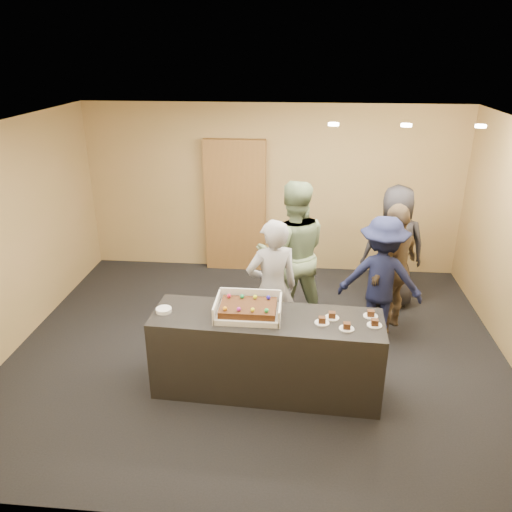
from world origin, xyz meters
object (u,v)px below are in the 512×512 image
plate_stack (164,310)px  person_server_grey (272,289)px  person_dark_suit (394,247)px  cake_box (248,311)px  sheet_cake (248,308)px  serving_counter (267,354)px  person_navy_man (381,278)px  person_brown_extra (394,268)px  storage_cabinet (235,206)px  person_sage_man (292,254)px

plate_stack → person_server_grey: bearing=33.4°
person_server_grey → person_dark_suit: 2.15m
cake_box → person_server_grey: bearing=73.8°
plate_stack → sheet_cake: bearing=-0.4°
sheet_cake → plate_stack: (-0.89, 0.01, -0.08)m
serving_counter → cake_box: bearing=175.4°
person_navy_man → plate_stack: bearing=36.5°
cake_box → person_brown_extra: (1.72, 1.44, -0.09)m
person_server_grey → person_dark_suit: size_ratio=0.97×
cake_box → person_dark_suit: bearing=49.2°
person_server_grey → person_navy_man: (1.33, 0.52, -0.05)m
person_navy_man → person_brown_extra: 0.29m
storage_cabinet → person_brown_extra: size_ratio=1.26×
person_sage_man → person_navy_man: 1.16m
person_sage_man → person_brown_extra: size_ratio=1.14×
sheet_cake → person_dark_suit: size_ratio=0.33×
cake_box → person_server_grey: 0.74m
person_sage_man → person_navy_man: (1.11, -0.28, -0.17)m
cake_box → person_sage_man: bearing=74.5°
serving_counter → cake_box: size_ratio=3.55×
storage_cabinet → person_server_grey: 2.60m
sheet_cake → person_server_grey: person_server_grey is taller
person_dark_suit → plate_stack: bearing=36.1°
sheet_cake → plate_stack: size_ratio=3.50×
person_navy_man → sheet_cake: bearing=48.5°
storage_cabinet → person_server_grey: bearing=-73.1°
cake_box → sheet_cake: 0.06m
person_navy_man → person_sage_man: bearing=-4.9°
person_navy_man → person_dark_suit: person_dark_suit is taller
sheet_cake → plate_stack: sheet_cake is taller
person_sage_man → person_dark_suit: person_sage_man is taller
person_sage_man → person_navy_man: bearing=156.6°
cake_box → person_brown_extra: 2.24m
serving_counter → sheet_cake: (-0.19, 0.00, 0.55)m
person_brown_extra → plate_stack: bearing=-23.4°
cake_box → person_brown_extra: size_ratio=0.39×
cake_box → person_sage_man: 1.56m
storage_cabinet → plate_stack: bearing=-96.1°
person_server_grey → sheet_cake: bearing=53.9°
person_brown_extra → person_navy_man: bearing=-3.7°
person_brown_extra → person_dark_suit: size_ratio=0.97×
serving_counter → person_dark_suit: bearing=55.4°
sheet_cake → serving_counter: bearing=-0.0°
person_dark_suit → person_brown_extra: bearing=79.2°
person_server_grey → person_navy_man: 1.43m
sheet_cake → person_dark_suit: (1.83, 2.14, -0.12)m
plate_stack → person_brown_extra: person_brown_extra is taller
serving_counter → person_server_grey: (0.01, 0.73, 0.41)m
person_server_grey → person_navy_man: person_server_grey is taller
plate_stack → person_brown_extra: size_ratio=0.10×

